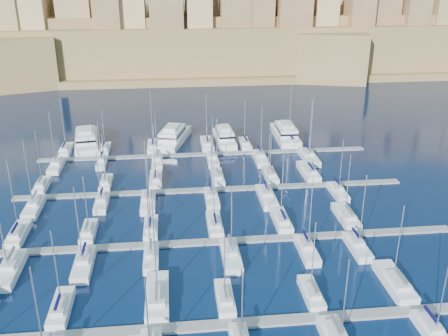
{
  "coord_description": "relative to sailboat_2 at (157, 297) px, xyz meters",
  "views": [
    {
      "loc": [
        -8.16,
        -88.26,
        45.38
      ],
      "look_at": [
        2.05,
        6.0,
        6.79
      ],
      "focal_mm": 40.0,
      "sensor_mm": 36.0,
      "label": 1
    }
  ],
  "objects": [
    {
      "name": "fortified_city",
      "position": [
        11.14,
        182.88,
        13.95
      ],
      "size": [
        460.0,
        108.95,
        59.52
      ],
      "color": "brown",
      "rests_on": "ground"
    },
    {
      "name": "sailboat_28",
      "position": [
        25.07,
        42.79,
        -0.06
      ],
      "size": [
        2.57,
        8.56,
        12.43
      ],
      "color": "silver",
      "rests_on": "ground"
    },
    {
      "name": "sailboat_11",
      "position": [
        36.08,
        -11.51,
        -0.06
      ],
      "size": [
        2.54,
        8.48,
        12.67
      ],
      "color": "silver",
      "rests_on": "ground"
    },
    {
      "name": "sailboat_26",
      "position": [
        -1.02,
        43.04,
        -0.05
      ],
      "size": [
        2.72,
        9.08,
        13.77
      ],
      "color": "silver",
      "rests_on": "ground"
    },
    {
      "name": "sailboat_13",
      "position": [
        -12.67,
        20.59,
        -0.07
      ],
      "size": [
        2.45,
        8.16,
        11.65
      ],
      "color": "silver",
      "rests_on": "ground"
    },
    {
      "name": "sailboat_24",
      "position": [
        -25.74,
        42.6,
        -0.06
      ],
      "size": [
        2.45,
        8.17,
        13.39
      ],
      "color": "silver",
      "rests_on": "ground"
    },
    {
      "name": "sailboat_45",
      "position": [
        12.76,
        54.3,
        -0.06
      ],
      "size": [
        2.66,
        8.86,
        12.21
      ],
      "color": "silver",
      "rests_on": "ground"
    },
    {
      "name": "sailboat_1",
      "position": [
        -13.44,
        -1.14,
        -0.06
      ],
      "size": [
        2.61,
        8.7,
        13.12
      ],
      "color": "silver",
      "rests_on": "ground"
    },
    {
      "name": "sailboat_14",
      "position": [
        -1.5,
        20.7,
        -0.04
      ],
      "size": [
        2.51,
        8.38,
        14.64
      ],
      "color": "silver",
      "rests_on": "ground"
    },
    {
      "name": "sailboat_12",
      "position": [
        -25.1,
        21.05,
        -0.03
      ],
      "size": [
        2.73,
        9.09,
        15.38
      ],
      "color": "silver",
      "rests_on": "ground"
    },
    {
      "name": "sailboat_3",
      "position": [
        9.72,
        -1.4,
        -0.08
      ],
      "size": [
        2.45,
        8.17,
        11.29
      ],
      "color": "silver",
      "rests_on": "ground"
    },
    {
      "name": "sailboat_15",
      "position": [
        10.23,
        20.92,
        -0.05
      ],
      "size": [
        2.65,
        8.83,
        13.47
      ],
      "color": "silver",
      "rests_on": "ground"
    },
    {
      "name": "motor_yacht_c",
      "position": [
        17.29,
        68.53,
        0.94
      ],
      "size": [
        5.34,
        15.62,
        5.25
      ],
      "color": "silver",
      "rests_on": "ground"
    },
    {
      "name": "sailboat_43",
      "position": [
        -14.32,
        55.06,
        -0.08
      ],
      "size": [
        2.19,
        7.31,
        11.9
      ],
      "color": "silver",
      "rests_on": "ground"
    },
    {
      "name": "sailboat_33",
      "position": [
        10.66,
        32.24,
        -0.04
      ],
      "size": [
        2.69,
        8.98,
        14.74
      ],
      "color": "silver",
      "rests_on": "ground"
    },
    {
      "name": "sailboat_21",
      "position": [
        11.95,
        9.89,
        -0.04
      ],
      "size": [
        2.91,
        9.69,
        13.74
      ],
      "color": "silver",
      "rests_on": "ground"
    },
    {
      "name": "sailboat_19",
      "position": [
        -11.95,
        9.95,
        -0.03
      ],
      "size": [
        2.87,
        9.56,
        14.93
      ],
      "color": "silver",
      "rests_on": "ground"
    },
    {
      "name": "sailboat_5",
      "position": [
        35.84,
        -0.3,
        -0.03
      ],
      "size": [
        3.12,
        10.41,
        13.65
      ],
      "color": "silver",
      "rests_on": "ground"
    },
    {
      "name": "sailboat_39",
      "position": [
        12.25,
        65.71,
        -0.03
      ],
      "size": [
        3.13,
        10.43,
        14.74
      ],
      "color": "silver",
      "rests_on": "ground"
    },
    {
      "name": "sailboat_44",
      "position": [
        -0.86,
        54.4,
        -0.06
      ],
      "size": [
        2.6,
        8.67,
        13.36
      ],
      "color": "silver",
      "rests_on": "ground"
    },
    {
      "name": "sailboat_34",
      "position": [
        22.11,
        31.6,
        -0.03
      ],
      "size": [
        3.09,
        10.29,
        14.98
      ],
      "color": "silver",
      "rests_on": "ground"
    },
    {
      "name": "sailboat_37",
      "position": [
        -14.68,
        64.73,
        -0.07
      ],
      "size": [
        2.53,
        8.44,
        11.51
      ],
      "color": "silver",
      "rests_on": "ground"
    },
    {
      "name": "sailboat_17",
      "position": [
        35.6,
        21.39,
        -0.04
      ],
      "size": [
        2.94,
        9.79,
        13.4
      ],
      "color": "silver",
      "rests_on": "ground"
    },
    {
      "name": "sailboat_36",
      "position": [
        -24.75,
        65.11,
        -0.04
      ],
      "size": [
        2.76,
        9.22,
        14.75
      ],
      "color": "silver",
      "rests_on": "ground"
    },
    {
      "name": "sailboat_38",
      "position": [
        -2.17,
        65.29,
        -0.03
      ],
      "size": [
        2.87,
        9.58,
        15.89
      ],
      "color": "silver",
      "rests_on": "ground"
    },
    {
      "name": "motor_yacht_a",
      "position": [
        -20.16,
        70.55,
        0.94
      ],
      "size": [
        8.61,
        20.26,
        5.25
      ],
      "color": "silver",
      "rests_on": "ground"
    },
    {
      "name": "sailboat_46",
      "position": [
        24.69,
        53.87,
        -0.04
      ],
      "size": [
        2.92,
        9.73,
        14.66
      ],
      "color": "silver",
      "rests_on": "ground"
    },
    {
      "name": "sailboat_31",
      "position": [
        -11.73,
        32.57,
        -0.07
      ],
      "size": [
        2.49,
        8.31,
        12.44
      ],
      "color": "silver",
      "rests_on": "ground"
    },
    {
      "name": "ground",
      "position": [
        11.33,
        27.62,
        -0.79
      ],
      "size": [
        600.0,
        600.0,
        0.0
      ],
      "primitive_type": "plane",
      "color": "black",
      "rests_on": "ground"
    },
    {
      "name": "sailboat_27",
      "position": [
        12.88,
        42.95,
        -0.04
      ],
      "size": [
        2.67,
        8.89,
        14.62
      ],
      "color": "silver",
      "rests_on": "ground"
    },
    {
      "name": "motor_yacht_d",
      "position": [
        34.69,
        69.98,
        0.94
      ],
      "size": [
        5.95,
        18.56,
        5.25
      ],
      "color": "silver",
      "rests_on": "ground"
    },
    {
      "name": "sailboat_30",
      "position": [
        -24.95,
        32.02,
        -0.03
      ],
      "size": [
        2.83,
        9.43,
        15.56
      ],
      "color": "silver",
      "rests_on": "ground"
    },
    {
      "name": "sailboat_47",
      "position": [
        36.94,
        53.31,
        -0.01
      ],
      "size": [
        3.26,
        10.87,
        16.71
      ],
      "color": "silver",
      "rests_on": "ground"
    },
    {
      "name": "sailboat_18",
      "position": [
        -23.31,
        9.55,
        -0.03
      ],
      "size": [
        3.11,
        10.38,
        14.02
      ],
      "color": "silver",
      "rests_on": "ground"
    },
    {
      "name": "sailboat_16",
      "position": [
        22.91,
        21.08,
        -0.04
      ],
      "size": [
        2.75,
        9.16,
        15.15
      ],
      "color": "silver",
      "rests_on": "ground"
    },
    {
      "name": "sailboat_32",
      "position": [
        -2.34,
        31.87,
        -0.04
      ],
      "size": [
        2.92,
        9.73,
        14.51
      ],
      "color": "silver",
      "rests_on": "ground"
    },
    {
      "name": "sailboat_4",
      "position": [
        22.49,
        -1.53,
        -0.07
      ],
      "size": [
        2.37,
        7.91,
        12.51
      ],
      "color": "silver",
      "rests_on": "ground"
    },
    {
      "name": "motor_yacht_b",
      "position": [
        3.21,
        70.5,
        0.94
      ],
      "size": [
        10.87,
        20.36,
        5.25
      ],
      "color": "silver",
      "rests_on": "ground"
    },
    {
      "name": "pontoon_mid_near",
      "position": [
        11.33,
        15.62,
        -0.59
      ],
      "size": [
        84.0,
        2.0,
        0.4
      ],
      "primitive_type": "cube",
      "color": "slate",
      "rests_on": "ground"
    },
    {
      "name": "sailboat_23",
      "position": [
        33.85,
        10.44,
        -0.04
      ],
      "size": [
        2.57,
        8.57,
        14.5
      ],
      "color": "silver",
      "rests_on": "ground"
    },
    {
      "name": "sailboat_2",
      "position": [
        0.0,
        0.0,
        0.0
      ],
      "size": [
        3.31,
        11.02,
        17.63
      ],
      "color": "silver",
      "rests_on": "ground"
    },
    {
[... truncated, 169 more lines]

